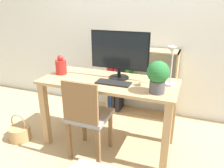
{
  "coord_description": "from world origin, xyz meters",
  "views": [
    {
      "loc": [
        0.8,
        -1.99,
        1.53
      ],
      "look_at": [
        0.0,
        0.1,
        0.69
      ],
      "focal_mm": 35.0,
      "sensor_mm": 36.0,
      "label": 1
    }
  ],
  "objects_px": {
    "vase": "(61,66)",
    "keyboard": "(113,83)",
    "monitor": "(119,52)",
    "bookshelf": "(129,80)",
    "potted_plant": "(158,75)",
    "desk_lamp": "(171,63)",
    "basket": "(20,133)",
    "chair": "(87,115)"
  },
  "relations": [
    {
      "from": "bookshelf",
      "to": "basket",
      "type": "xyz_separation_m",
      "value": [
        -0.98,
        -1.14,
        -0.4
      ]
    },
    {
      "from": "desk_lamp",
      "to": "bookshelf",
      "type": "xyz_separation_m",
      "value": [
        -0.64,
        0.8,
        -0.51
      ]
    },
    {
      "from": "monitor",
      "to": "keyboard",
      "type": "bearing_deg",
      "value": -89.0
    },
    {
      "from": "desk_lamp",
      "to": "keyboard",
      "type": "bearing_deg",
      "value": -169.2
    },
    {
      "from": "monitor",
      "to": "potted_plant",
      "type": "distance_m",
      "value": 0.53
    },
    {
      "from": "monitor",
      "to": "bookshelf",
      "type": "bearing_deg",
      "value": 98.18
    },
    {
      "from": "monitor",
      "to": "desk_lamp",
      "type": "xyz_separation_m",
      "value": [
        0.53,
        -0.08,
        -0.04
      ]
    },
    {
      "from": "monitor",
      "to": "bookshelf",
      "type": "height_order",
      "value": "monitor"
    },
    {
      "from": "monitor",
      "to": "chair",
      "type": "distance_m",
      "value": 0.72
    },
    {
      "from": "desk_lamp",
      "to": "bookshelf",
      "type": "relative_size",
      "value": 0.42
    },
    {
      "from": "vase",
      "to": "basket",
      "type": "relative_size",
      "value": 0.66
    },
    {
      "from": "desk_lamp",
      "to": "chair",
      "type": "height_order",
      "value": "desk_lamp"
    },
    {
      "from": "keyboard",
      "to": "chair",
      "type": "bearing_deg",
      "value": -134.16
    },
    {
      "from": "vase",
      "to": "potted_plant",
      "type": "distance_m",
      "value": 1.12
    },
    {
      "from": "chair",
      "to": "potted_plant",
      "type": "bearing_deg",
      "value": 14.02
    },
    {
      "from": "desk_lamp",
      "to": "potted_plant",
      "type": "xyz_separation_m",
      "value": [
        -0.08,
        -0.18,
        -0.08
      ]
    },
    {
      "from": "monitor",
      "to": "desk_lamp",
      "type": "bearing_deg",
      "value": -8.68
    },
    {
      "from": "desk_lamp",
      "to": "bookshelf",
      "type": "bearing_deg",
      "value": 128.59
    },
    {
      "from": "vase",
      "to": "chair",
      "type": "bearing_deg",
      "value": -32.53
    },
    {
      "from": "vase",
      "to": "potted_plant",
      "type": "relative_size",
      "value": 0.74
    },
    {
      "from": "basket",
      "to": "vase",
      "type": "bearing_deg",
      "value": 37.6
    },
    {
      "from": "keyboard",
      "to": "bookshelf",
      "type": "xyz_separation_m",
      "value": [
        -0.11,
        0.9,
        -0.28
      ]
    },
    {
      "from": "potted_plant",
      "to": "bookshelf",
      "type": "relative_size",
      "value": 0.31
    },
    {
      "from": "chair",
      "to": "bookshelf",
      "type": "relative_size",
      "value": 0.91
    },
    {
      "from": "keyboard",
      "to": "desk_lamp",
      "type": "bearing_deg",
      "value": 10.8
    },
    {
      "from": "monitor",
      "to": "keyboard",
      "type": "distance_m",
      "value": 0.33
    },
    {
      "from": "monitor",
      "to": "vase",
      "type": "bearing_deg",
      "value": -171.52
    },
    {
      "from": "keyboard",
      "to": "basket",
      "type": "height_order",
      "value": "keyboard"
    },
    {
      "from": "vase",
      "to": "basket",
      "type": "bearing_deg",
      "value": -142.4
    },
    {
      "from": "keyboard",
      "to": "potted_plant",
      "type": "height_order",
      "value": "potted_plant"
    },
    {
      "from": "potted_plant",
      "to": "bookshelf",
      "type": "bearing_deg",
      "value": 119.5
    },
    {
      "from": "desk_lamp",
      "to": "chair",
      "type": "distance_m",
      "value": 0.95
    },
    {
      "from": "vase",
      "to": "keyboard",
      "type": "bearing_deg",
      "value": -7.35
    },
    {
      "from": "vase",
      "to": "desk_lamp",
      "type": "relative_size",
      "value": 0.55
    },
    {
      "from": "desk_lamp",
      "to": "chair",
      "type": "relative_size",
      "value": 0.46
    },
    {
      "from": "vase",
      "to": "basket",
      "type": "height_order",
      "value": "vase"
    },
    {
      "from": "vase",
      "to": "bookshelf",
      "type": "distance_m",
      "value": 1.05
    },
    {
      "from": "monitor",
      "to": "potted_plant",
      "type": "height_order",
      "value": "monitor"
    },
    {
      "from": "chair",
      "to": "desk_lamp",
      "type": "bearing_deg",
      "value": 25.53
    },
    {
      "from": "vase",
      "to": "chair",
      "type": "height_order",
      "value": "vase"
    },
    {
      "from": "keyboard",
      "to": "basket",
      "type": "bearing_deg",
      "value": -167.42
    },
    {
      "from": "vase",
      "to": "potted_plant",
      "type": "height_order",
      "value": "potted_plant"
    }
  ]
}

